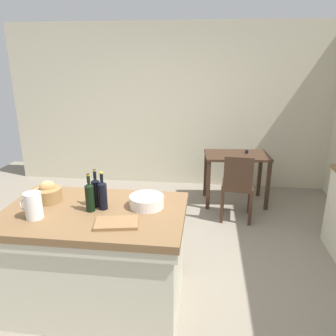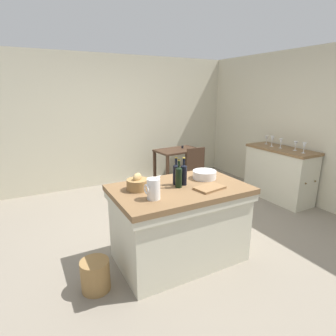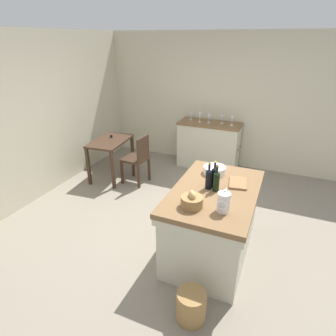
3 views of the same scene
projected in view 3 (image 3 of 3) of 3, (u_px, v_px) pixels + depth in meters
ground_plane at (182, 230)px, 4.01m from camera, size 6.76×6.76×0.00m
wall_back at (27, 121)px, 4.39m from camera, size 5.32×0.12×2.60m
wall_right at (230, 102)px, 5.63m from camera, size 0.12×5.20×2.60m
island_table at (213, 219)px, 3.41m from camera, size 1.47×0.93×0.89m
side_cabinet at (209, 145)px, 5.80m from camera, size 0.52×1.25×0.94m
writing_desk at (110, 146)px, 5.28m from camera, size 0.95×0.64×0.80m
wooden_chair at (138, 158)px, 5.11m from camera, size 0.43×0.43×0.91m
pitcher at (224, 202)px, 2.80m from camera, size 0.17×0.13×0.25m
wash_bowl at (215, 170)px, 3.61m from camera, size 0.28×0.28×0.09m
bread_basket at (192, 201)px, 2.89m from camera, size 0.23×0.23×0.18m
cutting_board at (238, 183)px, 3.37m from camera, size 0.35×0.25×0.02m
wine_bottle_dark at (214, 177)px, 3.26m from camera, size 0.07×0.07×0.32m
wine_bottle_amber at (209, 178)px, 3.22m from camera, size 0.07×0.07×0.32m
wine_bottle_green at (216, 181)px, 3.17m from camera, size 0.07×0.07×0.31m
wine_glass_far_left at (232, 119)px, 5.38m from camera, size 0.07×0.07×0.18m
wine_glass_left at (222, 118)px, 5.51m from camera, size 0.07×0.07×0.15m
wine_glass_middle at (209, 117)px, 5.54m from camera, size 0.07×0.07×0.17m
wine_glass_right at (200, 116)px, 5.60m from camera, size 0.07×0.07×0.19m
wine_glass_far_right at (191, 115)px, 5.75m from camera, size 0.07×0.07×0.16m
wicker_hamper at (191, 306)px, 2.69m from camera, size 0.28×0.28×0.32m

